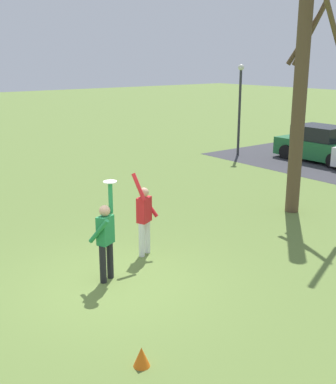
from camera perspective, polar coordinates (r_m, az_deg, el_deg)
The scene contains 8 objects.
ground_plane at distance 10.32m, azimuth -6.34°, elevation -10.59°, with size 120.00×120.00×0.00m, color olive.
person_catcher at distance 10.08m, azimuth -7.37°, elevation -5.20°, with size 0.50×0.59×2.08m.
person_defender at distance 11.32m, azimuth -2.83°, elevation -2.75°, with size 0.59×0.65×2.04m.
frisbee_disc at distance 9.93m, azimuth -6.85°, elevation 1.21°, with size 0.28×0.28×0.02m, color white.
parked_car_green at distance 23.08m, azimuth 17.61°, elevation 5.30°, with size 4.10×2.05×1.59m.
bare_tree_tall at distance 14.70m, azimuth 15.36°, elevation 10.23°, with size 1.55×1.56×6.67m.
lamppost_by_lot at distance 23.31m, azimuth 8.46°, elevation 10.56°, with size 0.28×0.28×4.26m.
field_cone_orange at distance 7.74m, azimuth -3.14°, elevation -18.83°, with size 0.26×0.26×0.32m, color orange.
Camera 1 is at (7.98, -4.74, 4.52)m, focal length 45.23 mm.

